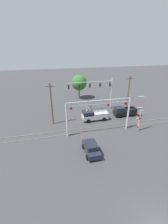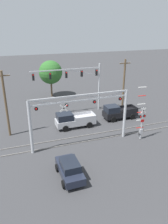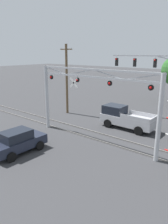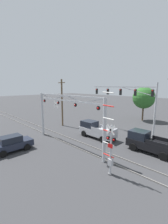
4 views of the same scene
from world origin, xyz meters
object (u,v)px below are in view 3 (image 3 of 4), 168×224
object	(u,v)px
crossing_gantry	(92,96)
utility_pole_left	(67,79)
sedan_waiting	(18,141)
pickup_truck_lead	(125,118)

from	to	relation	value
crossing_gantry	utility_pole_left	world-z (taller)	utility_pole_left
utility_pole_left	sedan_waiting	bearing A→B (deg)	-64.95
crossing_gantry	sedan_waiting	bearing A→B (deg)	-118.67
pickup_truck_lead	sedan_waiting	distance (m)	10.47
crossing_gantry	pickup_truck_lead	size ratio (longest dim) A/B	2.14
sedan_waiting	utility_pole_left	xyz separation A→B (m)	(-4.83, 10.34, 3.35)
crossing_gantry	sedan_waiting	xyz separation A→B (m)	(-2.88, -5.27, -2.99)
pickup_truck_lead	sedan_waiting	world-z (taller)	pickup_truck_lead
pickup_truck_lead	sedan_waiting	size ratio (longest dim) A/B	1.30
crossing_gantry	utility_pole_left	distance (m)	9.23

